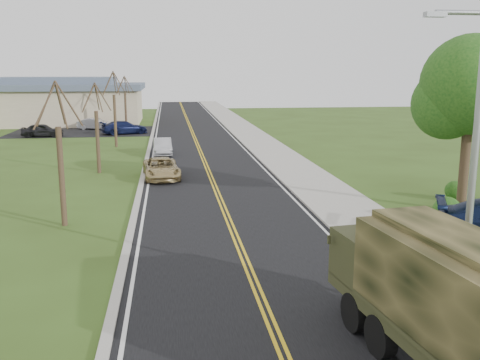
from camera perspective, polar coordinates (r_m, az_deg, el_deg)
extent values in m
plane|color=#324717|center=(14.47, 3.28, -14.99)|extent=(160.00, 160.00, 0.00)
cube|color=black|center=(53.15, -4.91, 4.60)|extent=(8.00, 120.00, 0.01)
cube|color=#9E998E|center=(53.50, -0.45, 4.75)|extent=(0.30, 120.00, 0.12)
cube|color=#9E998E|center=(53.75, 1.41, 4.77)|extent=(3.20, 120.00, 0.10)
cube|color=#9E998E|center=(53.11, -9.40, 4.53)|extent=(0.30, 120.00, 0.10)
cylinder|color=gray|center=(14.54, 23.62, 0.83)|extent=(0.18, 0.18, 8.00)
cylinder|color=gray|center=(14.08, 22.74, 16.15)|extent=(1.40, 0.12, 0.12)
cube|color=gray|center=(13.74, 20.10, 16.26)|extent=(0.50, 0.22, 0.12)
cylinder|color=#38281C|center=(26.71, 22.86, 2.19)|extent=(0.44, 0.44, 5.04)
sphere|color=#174513|center=(26.42, 23.44, 9.33)|extent=(4.50, 4.50, 4.50)
sphere|color=#174513|center=(26.49, 21.23, 7.55)|extent=(3.24, 3.24, 3.24)
cylinder|color=#38281C|center=(23.54, -18.50, 0.31)|extent=(0.24, 0.24, 4.20)
cylinder|color=#38281C|center=(23.21, -17.76, 7.75)|extent=(1.01, 0.33, 1.90)
cylinder|color=#38281C|center=(23.77, -18.61, 7.59)|extent=(0.13, 1.29, 1.74)
cylinder|color=#38281C|center=(23.44, -20.01, 7.64)|extent=(0.98, 0.43, 1.90)
cylinder|color=#38281C|center=(22.79, -20.16, 7.33)|extent=(0.79, 1.05, 1.77)
cylinder|color=#38281C|center=(22.72, -18.51, 7.63)|extent=(0.58, 0.90, 1.90)
cylinder|color=#38281C|center=(35.27, -14.94, 3.92)|extent=(0.24, 0.24, 3.96)
cylinder|color=#38281C|center=(35.09, -14.42, 8.59)|extent=(0.96, 0.32, 1.79)
cylinder|color=#38281C|center=(35.60, -15.01, 8.48)|extent=(0.12, 1.22, 1.65)
cylinder|color=#38281C|center=(35.24, -15.85, 8.53)|extent=(0.93, 0.41, 1.79)
cylinder|color=#38281C|center=(34.63, -15.88, 8.36)|extent=(0.75, 0.99, 1.67)
cylinder|color=#38281C|center=(34.60, -14.84, 8.53)|extent=(0.55, 0.85, 1.80)
cylinder|color=#38281C|center=(47.10, -13.17, 6.15)|extent=(0.24, 0.24, 4.44)
cylinder|color=#38281C|center=(47.01, -12.72, 10.07)|extent=(1.07, 0.35, 2.00)
cylinder|color=#38281C|center=(47.57, -13.23, 9.96)|extent=(0.13, 1.36, 1.84)
cylinder|color=#38281C|center=(47.16, -13.93, 10.02)|extent=(1.03, 0.46, 2.00)
cylinder|color=#38281C|center=(46.46, -13.92, 9.90)|extent=(0.83, 1.10, 1.87)
cylinder|color=#38281C|center=(46.46, -13.05, 10.04)|extent=(0.61, 0.95, 2.01)
cylinder|color=#38281C|center=(59.03, -12.09, 7.07)|extent=(0.24, 0.24, 4.08)
cylinder|color=#38281C|center=(58.97, -11.75, 9.95)|extent=(0.99, 0.33, 1.84)
cylinder|color=#38281C|center=(59.48, -12.13, 9.87)|extent=(0.13, 1.25, 1.69)
cylinder|color=#38281C|center=(59.09, -12.64, 9.91)|extent=(0.95, 0.42, 1.85)
cylinder|color=#38281C|center=(58.45, -12.62, 9.82)|extent=(0.77, 1.02, 1.72)
cylinder|color=#38281C|center=(58.46, -11.98, 9.92)|extent=(0.57, 0.88, 1.85)
cube|color=tan|center=(70.14, -18.89, 7.44)|extent=(20.00, 12.00, 4.20)
cube|color=#475466|center=(70.03, -19.02, 9.40)|extent=(21.00, 13.00, 0.70)
cube|color=#475466|center=(70.02, -19.06, 9.97)|extent=(14.00, 8.00, 0.90)
cube|color=black|center=(59.52, -14.90, 5.01)|extent=(18.00, 10.00, 0.02)
cylinder|color=black|center=(13.16, 14.76, -15.81)|extent=(0.44, 1.03, 1.00)
cylinder|color=black|center=(14.13, 21.75, -14.28)|extent=(0.44, 1.03, 1.00)
cylinder|color=black|center=(14.16, 12.16, -13.63)|extent=(0.44, 1.03, 1.00)
cylinder|color=black|center=(15.07, 18.82, -12.40)|extent=(0.44, 1.03, 1.00)
cube|color=#33361D|center=(13.02, 19.87, -14.21)|extent=(2.97, 6.60, 0.32)
cube|color=#33361D|center=(14.53, 14.87, -7.85)|extent=(2.39, 1.99, 1.28)
cube|color=black|center=(15.15, 13.38, -6.23)|extent=(2.00, 0.32, 0.64)
cube|color=#33361D|center=(12.37, 22.03, -14.63)|extent=(2.86, 5.08, 0.14)
cube|color=black|center=(11.99, 22.38, -10.51)|extent=(2.86, 5.08, 1.82)
cube|color=black|center=(11.68, 22.74, -6.14)|extent=(2.05, 4.97, 0.23)
imported|color=tan|center=(32.81, -8.39, 1.23)|extent=(2.45, 4.64, 1.24)
imported|color=silver|center=(42.10, -8.26, 3.54)|extent=(1.52, 3.92, 1.27)
imported|color=black|center=(56.37, -20.34, 5.00)|extent=(3.95, 1.62, 1.34)
imported|color=#B5B4BA|center=(61.64, -15.16, 5.80)|extent=(4.09, 2.34, 1.28)
imported|color=#10163C|center=(56.55, -12.22, 5.50)|extent=(5.09, 3.47, 1.37)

